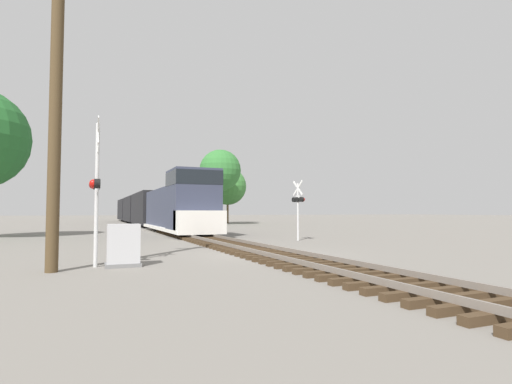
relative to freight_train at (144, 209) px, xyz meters
name	(u,v)px	position (x,y,z in m)	size (l,w,h in m)	color
ground_plane	(263,254)	(0.00, -38.91, -2.07)	(400.00, 400.00, 0.00)	slate
rail_track_bed	(263,251)	(0.00, -38.91, -1.93)	(2.60, 160.00, 0.31)	#42301E
freight_train	(144,209)	(0.00, 0.00, 0.00)	(3.16, 60.06, 4.61)	#33384C
crossing_signal_near	(96,186)	(-6.36, -40.31, 0.49)	(0.33, 1.00, 4.71)	silver
crossing_signal_far	(298,203)	(5.13, -32.53, 0.22)	(0.46, 1.02, 3.64)	silver
relay_cabinet	(123,246)	(-5.52, -40.52, -1.41)	(1.08, 0.68, 1.34)	slate
utility_pole	(55,110)	(-7.50, -40.96, 2.62)	(1.80, 0.35, 9.20)	#4C3A23
tree_mid_background	(220,170)	(9.77, -2.01, 5.30)	(5.64, 5.64, 10.22)	brown
tree_deep_background	(228,186)	(13.15, 4.87, 3.62)	(5.79, 5.79, 8.60)	brown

